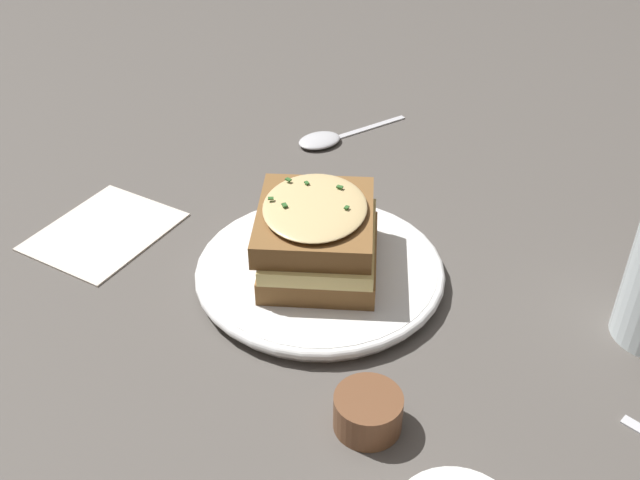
# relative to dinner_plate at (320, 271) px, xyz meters

# --- Properties ---
(ground_plane) EXTENTS (2.40, 2.40, 0.00)m
(ground_plane) POSITION_rel_dinner_plate_xyz_m (-0.02, 0.02, -0.01)
(ground_plane) COLOR #514C47
(dinner_plate) EXTENTS (0.23, 0.23, 0.02)m
(dinner_plate) POSITION_rel_dinner_plate_xyz_m (0.00, 0.00, 0.00)
(dinner_plate) COLOR white
(dinner_plate) RESTS_ON ground_plane
(sandwich) EXTENTS (0.16, 0.16, 0.07)m
(sandwich) POSITION_rel_dinner_plate_xyz_m (0.00, 0.00, 0.04)
(sandwich) COLOR brown
(sandwich) RESTS_ON dinner_plate
(spoon) EXTENTS (0.16, 0.07, 0.01)m
(spoon) POSITION_rel_dinner_plate_xyz_m (0.21, 0.17, -0.01)
(spoon) COLOR silver
(spoon) RESTS_ON ground_plane
(napkin) EXTENTS (0.16, 0.14, 0.00)m
(napkin) POSITION_rel_dinner_plate_xyz_m (-0.09, 0.22, -0.01)
(napkin) COLOR silver
(napkin) RESTS_ON ground_plane
(condiment_pot) EXTENTS (0.05, 0.05, 0.03)m
(condiment_pot) POSITION_rel_dinner_plate_xyz_m (-0.11, -0.14, 0.01)
(condiment_pot) COLOR brown
(condiment_pot) RESTS_ON ground_plane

